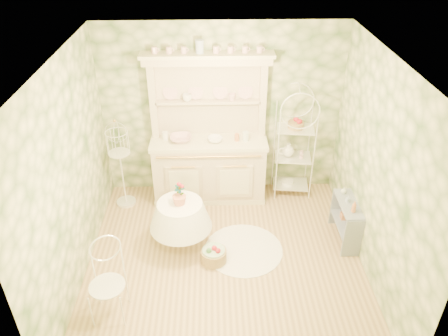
{
  "coord_description": "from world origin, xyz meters",
  "views": [
    {
      "loc": [
        -0.13,
        -4.25,
        4.11
      ],
      "look_at": [
        0.0,
        0.5,
        1.15
      ],
      "focal_mm": 35.0,
      "sensor_mm": 36.0,
      "label": 1
    }
  ],
  "objects_px": {
    "bakers_rack": "(294,143)",
    "birdcage_stand": "(120,161)",
    "floor_basket": "(214,255)",
    "side_shelf": "(346,221)",
    "round_table": "(181,224)",
    "cafe_chair": "(108,290)",
    "kitchen_dresser": "(209,132)"
  },
  "relations": [
    {
      "from": "floor_basket",
      "to": "round_table",
      "type": "bearing_deg",
      "value": 143.22
    },
    {
      "from": "cafe_chair",
      "to": "birdcage_stand",
      "type": "relative_size",
      "value": 0.5
    },
    {
      "from": "side_shelf",
      "to": "birdcage_stand",
      "type": "xyz_separation_m",
      "value": [
        -3.2,
        0.94,
        0.46
      ]
    },
    {
      "from": "kitchen_dresser",
      "to": "floor_basket",
      "type": "xyz_separation_m",
      "value": [
        0.05,
        -1.5,
        -1.05
      ]
    },
    {
      "from": "cafe_chair",
      "to": "bakers_rack",
      "type": "bearing_deg",
      "value": 20.61
    },
    {
      "from": "cafe_chair",
      "to": "floor_basket",
      "type": "bearing_deg",
      "value": 11.05
    },
    {
      "from": "kitchen_dresser",
      "to": "birdcage_stand",
      "type": "bearing_deg",
      "value": -172.69
    },
    {
      "from": "bakers_rack",
      "to": "side_shelf",
      "type": "relative_size",
      "value": 2.47
    },
    {
      "from": "bakers_rack",
      "to": "birdcage_stand",
      "type": "bearing_deg",
      "value": -167.65
    },
    {
      "from": "bakers_rack",
      "to": "cafe_chair",
      "type": "height_order",
      "value": "bakers_rack"
    },
    {
      "from": "round_table",
      "to": "birdcage_stand",
      "type": "relative_size",
      "value": 0.48
    },
    {
      "from": "side_shelf",
      "to": "round_table",
      "type": "height_order",
      "value": "round_table"
    },
    {
      "from": "side_shelf",
      "to": "round_table",
      "type": "distance_m",
      "value": 2.27
    },
    {
      "from": "floor_basket",
      "to": "side_shelf",
      "type": "bearing_deg",
      "value": 12.2
    },
    {
      "from": "round_table",
      "to": "floor_basket",
      "type": "relative_size",
      "value": 2.39
    },
    {
      "from": "round_table",
      "to": "birdcage_stand",
      "type": "distance_m",
      "value": 1.43
    },
    {
      "from": "birdcage_stand",
      "to": "side_shelf",
      "type": "bearing_deg",
      "value": -16.33
    },
    {
      "from": "round_table",
      "to": "cafe_chair",
      "type": "bearing_deg",
      "value": -122.99
    },
    {
      "from": "side_shelf",
      "to": "floor_basket",
      "type": "bearing_deg",
      "value": -170.15
    },
    {
      "from": "side_shelf",
      "to": "floor_basket",
      "type": "xyz_separation_m",
      "value": [
        -1.83,
        -0.4,
        -0.21
      ]
    },
    {
      "from": "side_shelf",
      "to": "birdcage_stand",
      "type": "bearing_deg",
      "value": 161.32
    },
    {
      "from": "bakers_rack",
      "to": "kitchen_dresser",
      "type": "bearing_deg",
      "value": -169.62
    },
    {
      "from": "kitchen_dresser",
      "to": "birdcage_stand",
      "type": "distance_m",
      "value": 1.38
    },
    {
      "from": "cafe_chair",
      "to": "round_table",
      "type": "bearing_deg",
      "value": 32.99
    },
    {
      "from": "round_table",
      "to": "floor_basket",
      "type": "distance_m",
      "value": 0.6
    },
    {
      "from": "bakers_rack",
      "to": "birdcage_stand",
      "type": "relative_size",
      "value": 1.17
    },
    {
      "from": "kitchen_dresser",
      "to": "cafe_chair",
      "type": "relative_size",
      "value": 2.96
    },
    {
      "from": "side_shelf",
      "to": "floor_basket",
      "type": "relative_size",
      "value": 2.36
    },
    {
      "from": "bakers_rack",
      "to": "birdcage_stand",
      "type": "height_order",
      "value": "bakers_rack"
    },
    {
      "from": "side_shelf",
      "to": "kitchen_dresser",
      "type": "bearing_deg",
      "value": 147.18
    },
    {
      "from": "cafe_chair",
      "to": "floor_basket",
      "type": "distance_m",
      "value": 1.47
    },
    {
      "from": "birdcage_stand",
      "to": "bakers_rack",
      "type": "bearing_deg",
      "value": 5.37
    }
  ]
}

